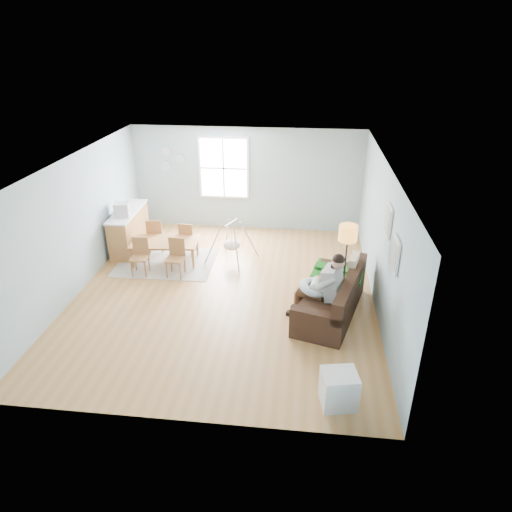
# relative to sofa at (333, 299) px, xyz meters

# --- Properties ---
(room) EXTENTS (8.40, 9.40, 3.90)m
(room) POSITION_rel_sofa_xyz_m (-2.16, 0.55, 2.12)
(room) COLOR #A8703B
(window) EXTENTS (1.32, 0.08, 1.62)m
(window) POSITION_rel_sofa_xyz_m (-2.76, 4.02, 1.35)
(window) COLOR white
(window) RESTS_ON room
(pictures) EXTENTS (0.05, 1.34, 0.74)m
(pictures) POSITION_rel_sofa_xyz_m (0.80, -0.50, 1.55)
(pictures) COLOR white
(pictures) RESTS_ON room
(wall_plates) EXTENTS (0.67, 0.02, 0.66)m
(wall_plates) POSITION_rel_sofa_xyz_m (-4.17, 4.02, 1.53)
(wall_plates) COLOR #9BAFBA
(wall_plates) RESTS_ON room
(sofa) EXTENTS (1.46, 2.30, 0.86)m
(sofa) POSITION_rel_sofa_xyz_m (0.00, 0.00, 0.00)
(sofa) COLOR black
(sofa) RESTS_ON room
(green_throw) EXTENTS (1.14, 1.05, 0.04)m
(green_throw) POSITION_rel_sofa_xyz_m (0.12, 0.70, 0.24)
(green_throw) COLOR #156018
(green_throw) RESTS_ON sofa
(beige_pillow) EXTENTS (0.25, 0.50, 0.48)m
(beige_pillow) POSITION_rel_sofa_xyz_m (0.37, 0.47, 0.46)
(beige_pillow) COLOR #B7AA8B
(beige_pillow) RESTS_ON sofa
(father) EXTENTS (1.07, 0.71, 1.41)m
(father) POSITION_rel_sofa_xyz_m (-0.21, -0.25, 0.45)
(father) COLOR gray
(father) RESTS_ON sofa
(nursing_pillow) EXTENTS (0.67, 0.66, 0.23)m
(nursing_pillow) POSITION_rel_sofa_xyz_m (-0.37, -0.21, 0.37)
(nursing_pillow) COLOR #A6C0CF
(nursing_pillow) RESTS_ON father
(infant) EXTENTS (0.19, 0.38, 0.14)m
(infant) POSITION_rel_sofa_xyz_m (-0.36, -0.18, 0.44)
(infant) COLOR silver
(infant) RESTS_ON nursing_pillow
(toddler) EXTENTS (0.55, 0.32, 0.82)m
(toddler) POSITION_rel_sofa_xyz_m (-0.02, 0.22, 0.42)
(toddler) COLOR silver
(toddler) RESTS_ON sofa
(floor_lamp) EXTENTS (0.34, 0.34, 1.69)m
(floor_lamp) POSITION_rel_sofa_xyz_m (0.19, 0.30, 1.10)
(floor_lamp) COLOR black
(floor_lamp) RESTS_ON room
(storage_cube) EXTENTS (0.56, 0.52, 0.54)m
(storage_cube) POSITION_rel_sofa_xyz_m (-0.02, -2.38, -0.03)
(storage_cube) COLOR silver
(storage_cube) RESTS_ON room
(rug) EXTENTS (2.23, 1.71, 0.01)m
(rug) POSITION_rel_sofa_xyz_m (-3.76, 1.73, -0.30)
(rug) COLOR gray
(rug) RESTS_ON room
(dining_table) EXTENTS (1.59, 0.98, 0.53)m
(dining_table) POSITION_rel_sofa_xyz_m (-3.76, 1.73, -0.04)
(dining_table) COLOR #9C5E33
(dining_table) RESTS_ON rug
(chair_sw) EXTENTS (0.39, 0.39, 0.82)m
(chair_sw) POSITION_rel_sofa_xyz_m (-4.15, 1.18, 0.15)
(chair_sw) COLOR brown
(chair_sw) RESTS_ON rug
(chair_se) EXTENTS (0.40, 0.40, 0.84)m
(chair_se) POSITION_rel_sofa_xyz_m (-3.35, 1.19, 0.17)
(chair_se) COLOR brown
(chair_se) RESTS_ON rug
(chair_nw) EXTENTS (0.44, 0.44, 0.85)m
(chair_nw) POSITION_rel_sofa_xyz_m (-4.16, 2.27, 0.17)
(chair_nw) COLOR brown
(chair_nw) RESTS_ON rug
(chair_ne) EXTENTS (0.38, 0.38, 0.79)m
(chair_ne) POSITION_rel_sofa_xyz_m (-3.38, 2.29, 0.13)
(chair_ne) COLOR brown
(chair_ne) RESTS_ON rug
(counter) EXTENTS (0.58, 1.76, 0.97)m
(counter) POSITION_rel_sofa_xyz_m (-4.86, 2.42, 0.19)
(counter) COLOR #9C5E33
(counter) RESTS_ON room
(monitor) EXTENTS (0.38, 0.36, 0.31)m
(monitor) POSITION_rel_sofa_xyz_m (-4.84, 2.09, 0.83)
(monitor) COLOR #B0B0B5
(monitor) RESTS_ON counter
(baby_swing) EXTENTS (1.22, 1.23, 0.96)m
(baby_swing) POSITION_rel_sofa_xyz_m (-2.25, 1.98, 0.13)
(baby_swing) COLOR #B0B0B5
(baby_swing) RESTS_ON room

